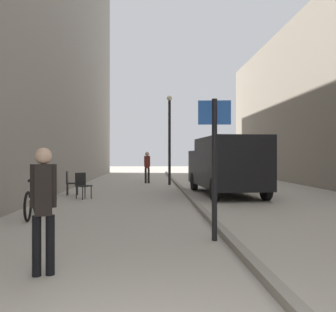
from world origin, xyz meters
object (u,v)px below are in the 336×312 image
(delivery_van, at_px, (226,164))
(cafe_chair_by_doorway, at_px, (82,184))
(lamp_post, at_px, (169,134))
(street_sign_post, at_px, (214,156))
(pedestrian_main_foreground, at_px, (43,202))
(pedestrian_mid_block, at_px, (147,165))
(bicycle_leaning, at_px, (32,203))
(cafe_chair_near_window, at_px, (70,181))

(delivery_van, bearing_deg, cafe_chair_by_doorway, -172.16)
(lamp_post, height_order, cafe_chair_by_doorway, lamp_post)
(delivery_van, distance_m, street_sign_post, 8.02)
(pedestrian_main_foreground, relative_size, pedestrian_mid_block, 0.93)
(pedestrian_main_foreground, height_order, lamp_post, lamp_post)
(street_sign_post, distance_m, lamp_post, 12.80)
(lamp_post, height_order, bicycle_leaning, lamp_post)
(pedestrian_main_foreground, distance_m, bicycle_leaning, 4.74)
(street_sign_post, relative_size, bicycle_leaning, 1.47)
(pedestrian_main_foreground, xyz_separation_m, street_sign_post, (2.56, 1.83, 0.59))
(pedestrian_main_foreground, distance_m, cafe_chair_near_window, 9.88)
(pedestrian_main_foreground, xyz_separation_m, cafe_chair_near_window, (-1.77, 9.71, -0.41))
(street_sign_post, height_order, cafe_chair_by_doorway, street_sign_post)
(pedestrian_mid_block, xyz_separation_m, cafe_chair_near_window, (-2.98, -6.15, -0.48))
(pedestrian_main_foreground, bearing_deg, cafe_chair_by_doorway, 81.80)
(bicycle_leaning, bearing_deg, street_sign_post, -38.76)
(street_sign_post, height_order, bicycle_leaning, street_sign_post)
(lamp_post, bearing_deg, pedestrian_mid_block, 132.96)
(lamp_post, xyz_separation_m, cafe_chair_near_window, (-4.18, -4.86, -2.18))
(pedestrian_mid_block, distance_m, cafe_chair_near_window, 6.85)
(bicycle_leaning, bearing_deg, cafe_chair_near_window, 86.03)
(pedestrian_main_foreground, distance_m, delivery_van, 10.59)
(delivery_van, distance_m, cafe_chair_near_window, 6.21)
(cafe_chair_near_window, xyz_separation_m, cafe_chair_by_doorway, (0.70, -1.20, 0.00))
(pedestrian_main_foreground, xyz_separation_m, bicycle_leaning, (-1.55, 4.44, -0.58))
(street_sign_post, relative_size, cafe_chair_near_window, 2.77)
(cafe_chair_by_doorway, bearing_deg, pedestrian_main_foreground, 51.14)
(cafe_chair_near_window, bearing_deg, pedestrian_main_foreground, 3.68)
(pedestrian_mid_block, distance_m, cafe_chair_by_doorway, 7.71)
(pedestrian_mid_block, relative_size, street_sign_post, 0.68)
(street_sign_post, bearing_deg, bicycle_leaning, -27.76)
(lamp_post, height_order, cafe_chair_near_window, lamp_post)
(lamp_post, relative_size, cafe_chair_near_window, 5.06)
(pedestrian_main_foreground, distance_m, cafe_chair_by_doorway, 8.59)
(bicycle_leaning, bearing_deg, pedestrian_main_foreground, -77.07)
(lamp_post, bearing_deg, pedestrian_main_foreground, -99.38)
(lamp_post, distance_m, cafe_chair_near_window, 6.77)
(pedestrian_mid_block, xyz_separation_m, street_sign_post, (1.36, -14.03, 0.52))
(cafe_chair_near_window, relative_size, cafe_chair_by_doorway, 1.00)
(street_sign_post, bearing_deg, lamp_post, -84.66)
(pedestrian_main_foreground, xyz_separation_m, delivery_van, (4.40, 9.63, 0.26))
(cafe_chair_near_window, bearing_deg, lamp_post, 132.62)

